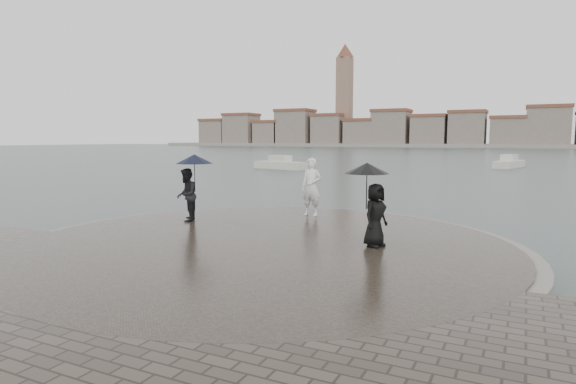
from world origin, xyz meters
The scene contains 8 objects.
ground centered at (0.00, 0.00, 0.00)m, with size 400.00×400.00×0.00m, color #2B3835.
kerb_ring centered at (0.00, 3.50, 0.16)m, with size 12.50×12.50×0.32m, color gray.
quay_tip centered at (0.00, 3.50, 0.18)m, with size 11.90×11.90×0.36m, color #2D261E.
statue centered at (-0.58, 7.68, 1.31)m, with size 0.69×0.45×1.89m, color white.
visitor_left centered at (-3.46, 5.02, 1.52)m, with size 1.28×1.16×2.04m.
visitor_right centered at (2.49, 4.19, 1.50)m, with size 1.11×1.06×1.95m.
far_skyline centered at (-6.29, 160.71, 5.61)m, with size 260.00×20.00×37.00m.
boats centered at (1.65, 40.15, 0.38)m, with size 37.03×16.35×1.50m.
Camera 1 is at (5.67, -6.64, 2.87)m, focal length 30.00 mm.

